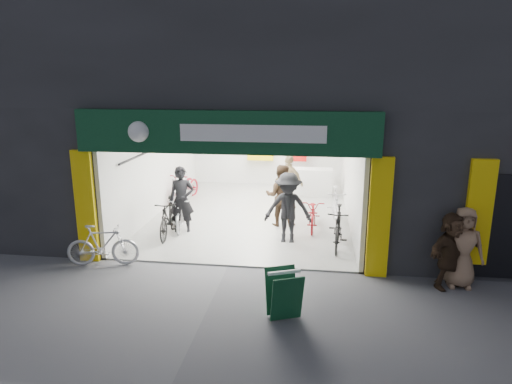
% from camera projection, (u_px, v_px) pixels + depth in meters
% --- Properties ---
extents(ground, '(60.00, 60.00, 0.00)m').
position_uv_depth(ground, '(228.00, 267.00, 10.30)').
color(ground, '#56565B').
rests_on(ground, ground).
extents(building, '(17.00, 10.27, 8.00)m').
position_uv_depth(building, '(286.00, 71.00, 13.91)').
color(building, '#232326').
rests_on(building, ground).
extents(bike_left_front, '(0.92, 1.86, 0.94)m').
position_uv_depth(bike_left_front, '(181.00, 212.00, 12.79)').
color(bike_left_front, silver).
rests_on(bike_left_front, ground).
extents(bike_left_midfront, '(0.62, 1.78, 1.05)m').
position_uv_depth(bike_left_midfront, '(168.00, 218.00, 12.10)').
color(bike_left_midfront, black).
rests_on(bike_left_midfront, ground).
extents(bike_left_midback, '(0.99, 1.95, 0.98)m').
position_uv_depth(bike_left_midback, '(186.00, 187.00, 15.65)').
color(bike_left_midback, maroon).
rests_on(bike_left_midback, ground).
extents(bike_left_back, '(0.67, 1.64, 0.96)m').
position_uv_depth(bike_left_back, '(183.00, 189.00, 15.31)').
color(bike_left_back, silver).
rests_on(bike_left_back, ground).
extents(bike_right_front, '(0.65, 1.79, 1.05)m').
position_uv_depth(bike_right_front, '(338.00, 228.00, 11.30)').
color(bike_right_front, black).
rests_on(bike_right_front, ground).
extents(bike_right_mid, '(0.60, 1.70, 0.89)m').
position_uv_depth(bike_right_mid, '(313.00, 213.00, 12.75)').
color(bike_right_mid, maroon).
rests_on(bike_right_mid, ground).
extents(bike_right_back, '(0.57, 1.81, 1.08)m').
position_uv_depth(bike_right_back, '(335.00, 206.00, 13.09)').
color(bike_right_back, silver).
rests_on(bike_right_back, ground).
extents(parked_bike, '(1.67, 0.75, 0.97)m').
position_uv_depth(parked_bike, '(103.00, 245.00, 10.25)').
color(parked_bike, silver).
rests_on(parked_bike, ground).
extents(customer_a, '(0.74, 0.55, 1.84)m').
position_uv_depth(customer_a, '(182.00, 200.00, 12.30)').
color(customer_a, black).
rests_on(customer_a, ground).
extents(customer_b, '(0.87, 0.68, 1.79)m').
position_uv_depth(customer_b, '(281.00, 196.00, 12.87)').
color(customer_b, '#332317').
rests_on(customer_b, ground).
extents(customer_c, '(1.21, 0.71, 1.85)m').
position_uv_depth(customer_c, '(288.00, 208.00, 11.54)').
color(customer_c, black).
rests_on(customer_c, ground).
extents(customer_d, '(1.11, 0.92, 1.77)m').
position_uv_depth(customer_d, '(289.00, 183.00, 14.49)').
color(customer_d, '#937D55').
rests_on(customer_d, ground).
extents(pedestrian_near, '(0.84, 0.56, 1.67)m').
position_uv_depth(pedestrian_near, '(463.00, 247.00, 9.16)').
color(pedestrian_near, '#906F53').
rests_on(pedestrian_near, ground).
extents(pedestrian_far, '(1.43, 1.28, 1.58)m').
position_uv_depth(pedestrian_far, '(450.00, 250.00, 9.13)').
color(pedestrian_far, '#372619').
rests_on(pedestrian_far, ground).
extents(sandwich_board, '(0.74, 0.75, 0.87)m').
position_uv_depth(sandwich_board, '(284.00, 293.00, 8.01)').
color(sandwich_board, '#104024').
rests_on(sandwich_board, ground).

